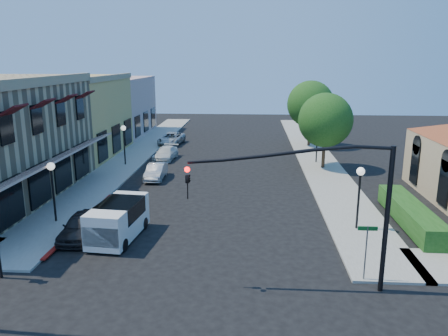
# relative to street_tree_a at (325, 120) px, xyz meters

# --- Properties ---
(ground) EXTENTS (120.00, 120.00, 0.00)m
(ground) POSITION_rel_street_tree_a_xyz_m (-8.80, -22.00, -4.19)
(ground) COLOR black
(ground) RESTS_ON ground
(sidewalk_left) EXTENTS (3.50, 50.00, 0.12)m
(sidewalk_left) POSITION_rel_street_tree_a_xyz_m (-17.55, 5.00, -4.13)
(sidewalk_left) COLOR gray
(sidewalk_left) RESTS_ON ground
(sidewalk_right) EXTENTS (3.50, 50.00, 0.12)m
(sidewalk_right) POSITION_rel_street_tree_a_xyz_m (-0.05, 5.00, -4.13)
(sidewalk_right) COLOR gray
(sidewalk_right) RESTS_ON ground
(curb_red_strip) EXTENTS (0.25, 10.00, 0.06)m
(curb_red_strip) POSITION_rel_street_tree_a_xyz_m (-15.70, -14.00, -4.19)
(curb_red_strip) COLOR maroon
(curb_red_strip) RESTS_ON ground
(yellow_stucco_building) EXTENTS (10.00, 12.00, 7.60)m
(yellow_stucco_building) POSITION_rel_street_tree_a_xyz_m (-24.30, 4.00, -0.39)
(yellow_stucco_building) COLOR tan
(yellow_stucco_building) RESTS_ON ground
(pink_stucco_building) EXTENTS (10.00, 12.00, 7.00)m
(pink_stucco_building) POSITION_rel_street_tree_a_xyz_m (-24.30, 16.00, -0.69)
(pink_stucco_building) COLOR #C79B96
(pink_stucco_building) RESTS_ON ground
(hedge) EXTENTS (1.40, 8.00, 1.10)m
(hedge) POSITION_rel_street_tree_a_xyz_m (2.90, -13.00, -4.19)
(hedge) COLOR #1A4A15
(hedge) RESTS_ON ground
(street_tree_a) EXTENTS (4.56, 4.56, 6.48)m
(street_tree_a) POSITION_rel_street_tree_a_xyz_m (0.00, 0.00, 0.00)
(street_tree_a) COLOR #3A2517
(street_tree_a) RESTS_ON ground
(street_tree_b) EXTENTS (4.94, 4.94, 7.02)m
(street_tree_b) POSITION_rel_street_tree_a_xyz_m (0.00, 10.00, 0.35)
(street_tree_b) COLOR #3A2517
(street_tree_b) RESTS_ON ground
(signal_mast_arm) EXTENTS (8.01, 0.39, 6.00)m
(signal_mast_arm) POSITION_rel_street_tree_a_xyz_m (-2.94, -20.50, -0.11)
(signal_mast_arm) COLOR black
(signal_mast_arm) RESTS_ON ground
(street_name_sign) EXTENTS (0.80, 0.06, 2.50)m
(street_name_sign) POSITION_rel_street_tree_a_xyz_m (-1.30, -19.80, -2.50)
(street_name_sign) COLOR #595B5E
(street_name_sign) RESTS_ON ground
(lamppost_left_near) EXTENTS (0.44, 0.44, 3.57)m
(lamppost_left_near) POSITION_rel_street_tree_a_xyz_m (-17.30, -14.00, -1.46)
(lamppost_left_near) COLOR black
(lamppost_left_near) RESTS_ON ground
(lamppost_left_far) EXTENTS (0.44, 0.44, 3.57)m
(lamppost_left_far) POSITION_rel_street_tree_a_xyz_m (-17.30, 0.00, -1.46)
(lamppost_left_far) COLOR black
(lamppost_left_far) RESTS_ON ground
(lamppost_right_near) EXTENTS (0.44, 0.44, 3.57)m
(lamppost_right_near) POSITION_rel_street_tree_a_xyz_m (-0.30, -14.00, -1.46)
(lamppost_right_near) COLOR black
(lamppost_right_near) RESTS_ON ground
(lamppost_right_far) EXTENTS (0.44, 0.44, 3.57)m
(lamppost_right_far) POSITION_rel_street_tree_a_xyz_m (-0.30, 2.00, -1.46)
(lamppost_right_far) COLOR black
(lamppost_right_far) RESTS_ON ground
(white_van) EXTENTS (2.29, 4.52, 1.93)m
(white_van) POSITION_rel_street_tree_a_xyz_m (-13.01, -16.01, -3.08)
(white_van) COLOR silver
(white_van) RESTS_ON ground
(parked_car_a) EXTENTS (1.63, 3.91, 1.32)m
(parked_car_a) POSITION_rel_street_tree_a_xyz_m (-15.00, -16.00, -3.53)
(parked_car_a) COLOR black
(parked_car_a) RESTS_ON ground
(parked_car_b) EXTENTS (1.36, 3.70, 1.21)m
(parked_car_b) POSITION_rel_street_tree_a_xyz_m (-13.60, -4.28, -3.59)
(parked_car_b) COLOR #AEB0B4
(parked_car_b) RESTS_ON ground
(parked_car_c) EXTENTS (2.04, 4.23, 1.19)m
(parked_car_c) POSITION_rel_street_tree_a_xyz_m (-14.17, 2.57, -3.60)
(parked_car_c) COLOR silver
(parked_car_c) RESTS_ON ground
(parked_car_d) EXTENTS (2.67, 4.88, 1.30)m
(parked_car_d) POSITION_rel_street_tree_a_xyz_m (-15.00, 10.00, -3.55)
(parked_car_d) COLOR #AEB1B4
(parked_car_d) RESTS_ON ground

